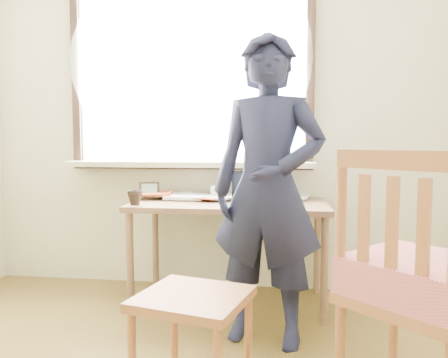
# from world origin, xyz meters

# --- Properties ---
(desk) EXTENTS (1.29, 0.65, 0.69)m
(desk) POSITION_xyz_m (0.14, 1.63, 0.62)
(desk) COLOR brown
(desk) RESTS_ON ground
(laptop) EXTENTS (0.35, 0.31, 0.21)m
(laptop) POSITION_xyz_m (0.32, 1.59, 0.74)
(laptop) COLOR black
(laptop) RESTS_ON desk
(mug_white) EXTENTS (0.17, 0.17, 0.10)m
(mug_white) POSITION_xyz_m (0.05, 1.77, 0.74)
(mug_white) COLOR white
(mug_white) RESTS_ON desk
(mug_dark) EXTENTS (0.14, 0.14, 0.09)m
(mug_dark) POSITION_xyz_m (-0.44, 1.42, 0.74)
(mug_dark) COLOR black
(mug_dark) RESTS_ON desk
(mouse) EXTENTS (0.09, 0.06, 0.03)m
(mouse) POSITION_xyz_m (0.56, 1.53, 0.71)
(mouse) COLOR black
(mouse) RESTS_ON desk
(desk_clutter) EXTENTS (0.81, 0.45, 0.05)m
(desk_clutter) POSITION_xyz_m (-0.06, 1.78, 0.71)
(desk_clutter) COLOR white
(desk_clutter) RESTS_ON desk
(book_a) EXTENTS (0.23, 0.28, 0.02)m
(book_a) POSITION_xyz_m (-0.25, 1.87, 0.70)
(book_a) COLOR white
(book_a) RESTS_ON desk
(book_b) EXTENTS (0.24, 0.30, 0.02)m
(book_b) POSITION_xyz_m (0.48, 1.89, 0.70)
(book_b) COLOR white
(book_b) RESTS_ON desk
(picture_frame) EXTENTS (0.14, 0.05, 0.11)m
(picture_frame) POSITION_xyz_m (-0.44, 1.73, 0.75)
(picture_frame) COLOR black
(picture_frame) RESTS_ON desk
(work_chair) EXTENTS (0.53, 0.51, 0.45)m
(work_chair) POSITION_xyz_m (0.12, 0.52, 0.38)
(work_chair) COLOR #9D6033
(work_chair) RESTS_ON ground
(side_chair) EXTENTS (0.68, 0.68, 1.06)m
(side_chair) POSITION_xyz_m (1.00, 0.46, 0.56)
(side_chair) COLOR #9D6033
(side_chair) RESTS_ON ground
(person) EXTENTS (0.67, 0.51, 1.67)m
(person) POSITION_xyz_m (0.41, 1.10, 0.83)
(person) COLOR black
(person) RESTS_ON ground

